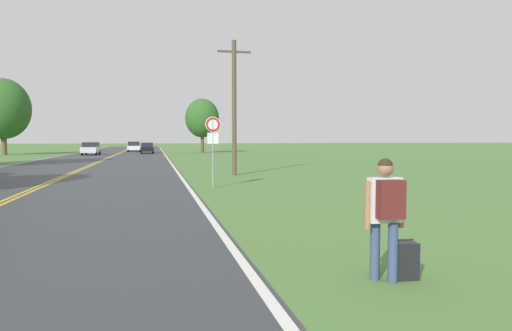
# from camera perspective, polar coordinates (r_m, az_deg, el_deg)

# --- Properties ---
(hitchhiker_person) EXTENTS (0.58, 0.42, 1.70)m
(hitchhiker_person) POSITION_cam_1_polar(r_m,az_deg,el_deg) (6.47, 15.93, -4.99)
(hitchhiker_person) COLOR #38476B
(hitchhiker_person) RESTS_ON ground
(suitcase) EXTENTS (0.39, 0.21, 0.57)m
(suitcase) POSITION_cam_1_polar(r_m,az_deg,el_deg) (6.82, 18.01, -11.29)
(suitcase) COLOR black
(suitcase) RESTS_ON ground
(traffic_sign) EXTENTS (0.60, 0.10, 2.84)m
(traffic_sign) POSITION_cam_1_polar(r_m,az_deg,el_deg) (18.20, -5.41, 3.92)
(traffic_sign) COLOR gray
(traffic_sign) RESTS_ON ground
(utility_pole_midground) EXTENTS (1.80, 0.24, 7.20)m
(utility_pole_midground) POSITION_cam_1_polar(r_m,az_deg,el_deg) (24.63, -2.74, 7.50)
(utility_pole_midground) COLOR brown
(utility_pole_midground) RESTS_ON ground
(tree_behind_sign) EXTENTS (4.74, 4.74, 7.61)m
(tree_behind_sign) POSITION_cam_1_polar(r_m,az_deg,el_deg) (64.85, -6.75, 5.90)
(tree_behind_sign) COLOR brown
(tree_behind_sign) RESTS_ON ground
(tree_mid_treeline) EXTENTS (6.45, 6.45, 9.35)m
(tree_mid_treeline) POSITION_cam_1_polar(r_m,az_deg,el_deg) (64.02, -29.09, 6.21)
(tree_mid_treeline) COLOR brown
(tree_mid_treeline) RESTS_ON ground
(car_silver_suv_mid_far) EXTENTS (1.96, 4.18, 1.55)m
(car_silver_suv_mid_far) POSITION_cam_1_polar(r_m,az_deg,el_deg) (58.80, -19.94, 2.05)
(car_silver_suv_mid_far) COLOR black
(car_silver_suv_mid_far) RESTS_ON ground
(car_black_hatchback_receding) EXTENTS (1.80, 4.26, 1.45)m
(car_black_hatchback_receding) POSITION_cam_1_polar(r_m,az_deg,el_deg) (63.74, -13.46, 2.20)
(car_black_hatchback_receding) COLOR black
(car_black_hatchback_receding) RESTS_ON ground
(car_white_sedan_distant) EXTENTS (1.96, 4.24, 1.54)m
(car_white_sedan_distant) POSITION_cam_1_polar(r_m,az_deg,el_deg) (72.61, -15.01, 2.32)
(car_white_sedan_distant) COLOR black
(car_white_sedan_distant) RESTS_ON ground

